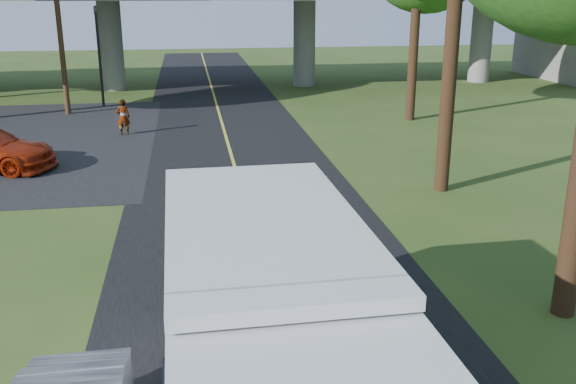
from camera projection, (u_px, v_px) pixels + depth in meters
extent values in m
plane|color=#304819|center=(293.00, 366.00, 10.75)|extent=(120.00, 120.00, 0.00)
cube|color=black|center=(241.00, 189.00, 20.16)|extent=(7.00, 90.00, 0.02)
cube|color=gold|center=(241.00, 189.00, 20.16)|extent=(0.12, 90.00, 0.01)
cylinder|color=slate|center=(111.00, 46.00, 39.17)|extent=(1.40, 1.40, 5.40)
cylinder|color=slate|center=(304.00, 43.00, 40.94)|extent=(1.40, 1.40, 5.40)
cylinder|color=slate|center=(481.00, 41.00, 42.72)|extent=(1.40, 1.40, 5.40)
cylinder|color=black|center=(99.00, 57.00, 33.55)|extent=(0.14, 0.14, 5.20)
imported|color=black|center=(96.00, 18.00, 32.95)|extent=(0.18, 0.22, 1.10)
cylinder|color=#472D19|center=(59.00, 22.00, 30.87)|extent=(0.26, 0.26, 9.00)
cylinder|color=#382314|center=(450.00, 66.00, 18.97)|extent=(0.44, 0.44, 7.70)
cylinder|color=#382314|center=(414.00, 49.00, 29.90)|extent=(0.44, 0.44, 6.65)
cube|color=silver|center=(261.00, 290.00, 9.38)|extent=(2.72, 4.87, 2.46)
cylinder|color=black|center=(186.00, 329.00, 10.93)|extent=(0.33, 0.99, 0.98)
cylinder|color=black|center=(314.00, 318.00, 11.31)|extent=(0.33, 0.99, 0.98)
imported|color=gray|center=(123.00, 117.00, 27.45)|extent=(0.58, 0.39, 1.55)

